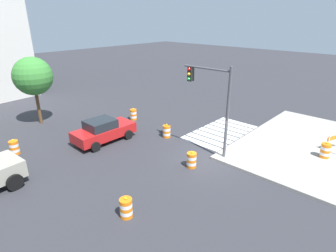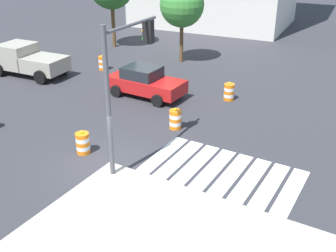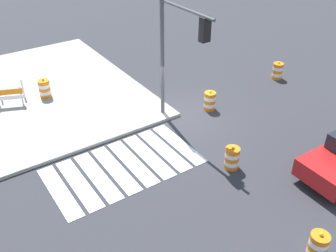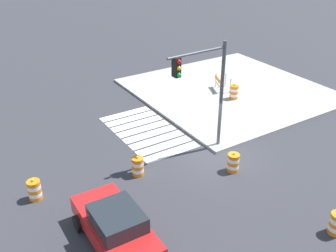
% 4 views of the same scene
% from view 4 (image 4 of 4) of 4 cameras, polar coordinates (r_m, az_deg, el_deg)
% --- Properties ---
extents(ground_plane, '(120.00, 120.00, 0.00)m').
position_cam_4_polar(ground_plane, '(20.10, 7.01, -4.13)').
color(ground_plane, '#2D2D33').
extents(sidewalk_corner, '(12.00, 12.00, 0.15)m').
position_cam_4_polar(sidewalk_corner, '(27.63, 8.99, 5.18)').
color(sidewalk_corner, '#9E998E').
rests_on(sidewalk_corner, ground).
extents(crosswalk_stripes, '(5.85, 3.20, 0.02)m').
position_cam_4_polar(crosswalk_stripes, '(22.06, -3.16, -0.80)').
color(crosswalk_stripes, silver).
rests_on(crosswalk_stripes, ground).
extents(sports_car, '(4.33, 2.19, 1.63)m').
position_cam_4_polar(sports_car, '(14.64, -7.63, -14.30)').
color(sports_car, red).
rests_on(sports_car, ground).
extents(traffic_barrel_near_corner, '(0.56, 0.56, 1.02)m').
position_cam_4_polar(traffic_barrel_near_corner, '(18.28, -4.44, -5.87)').
color(traffic_barrel_near_corner, orange).
rests_on(traffic_barrel_near_corner, ground).
extents(traffic_barrel_median_near, '(0.56, 0.56, 1.02)m').
position_cam_4_polar(traffic_barrel_median_near, '(18.74, 9.48, -5.27)').
color(traffic_barrel_median_near, orange).
rests_on(traffic_barrel_median_near, ground).
extents(traffic_barrel_far_curb, '(0.56, 0.56, 1.02)m').
position_cam_4_polar(traffic_barrel_far_curb, '(17.70, -18.86, -8.80)').
color(traffic_barrel_far_curb, orange).
rests_on(traffic_barrel_far_curb, ground).
extents(traffic_barrel_on_sidewalk, '(0.56, 0.56, 1.02)m').
position_cam_4_polar(traffic_barrel_on_sidewalk, '(25.99, 9.58, 4.91)').
color(traffic_barrel_on_sidewalk, orange).
rests_on(traffic_barrel_on_sidewalk, sidewalk_corner).
extents(construction_barricade, '(1.44, 1.19, 1.00)m').
position_cam_4_polar(construction_barricade, '(27.20, 7.61, 6.38)').
color(construction_barricade, silver).
rests_on(construction_barricade, sidewalk_corner).
extents(traffic_light_pole, '(0.47, 3.29, 5.50)m').
position_cam_4_polar(traffic_light_pole, '(18.43, 5.30, 6.53)').
color(traffic_light_pole, '#4C4C51').
rests_on(traffic_light_pole, sidewalk_corner).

